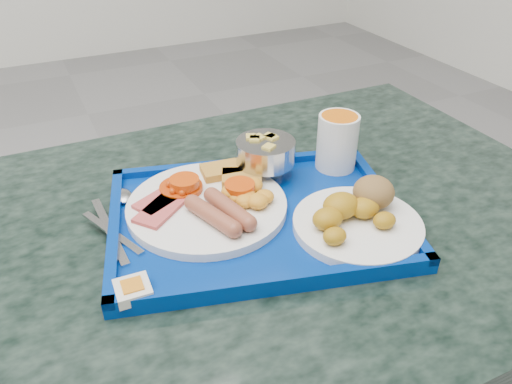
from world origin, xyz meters
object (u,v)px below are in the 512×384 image
Objects in this scene: table at (246,302)px; juice_cup at (337,140)px; tray at (256,218)px; main_plate at (213,201)px; fruit_bowl at (265,153)px; bread_plate at (358,215)px.

table is 0.31m from juice_cup.
tray is 0.07m from main_plate.
juice_cup reaches higher than fruit_bowl.
main_plate is at bearing 139.17° from tray.
table is 11.52× the size of fruit_bowl.
juice_cup reaches higher than bread_plate.
fruit_bowl is at bearing 107.45° from bread_plate.
tray is 2.65× the size of bread_plate.
table is 0.25m from fruit_bowl.
main_plate is 2.53× the size of juice_cup.
juice_cup is at bearing 6.55° from main_plate.
main_plate is at bearing -173.45° from juice_cup.
main_plate is (-0.05, 0.04, 0.02)m from tray.
table is at bearing 142.23° from bread_plate.
tray is at bearing 144.41° from bread_plate.
juice_cup is (0.12, -0.02, 0.01)m from fruit_bowl.
fruit_bowl is at bearing 24.62° from main_plate.
bread_plate reaches higher than table.
table is 0.26m from bread_plate.
fruit_bowl is at bearing 56.84° from tray.
main_plate is at bearing -155.38° from fruit_bowl.
juice_cup reaches higher than table.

